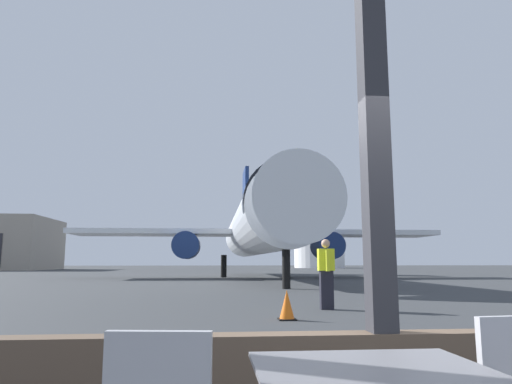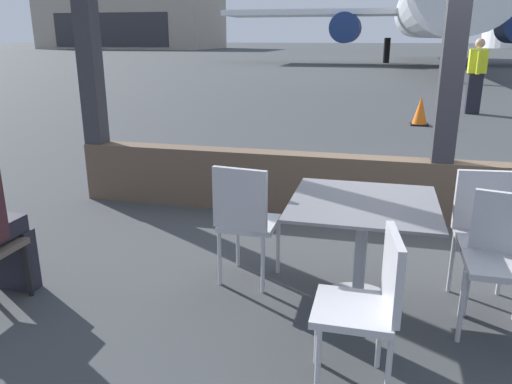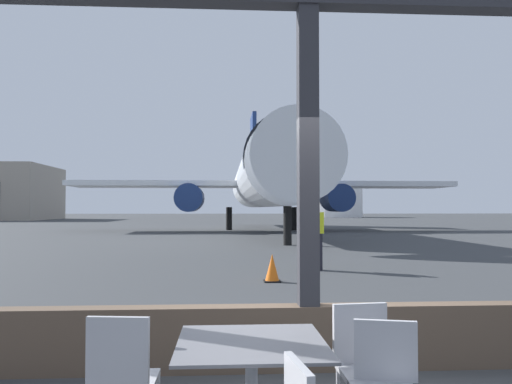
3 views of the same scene
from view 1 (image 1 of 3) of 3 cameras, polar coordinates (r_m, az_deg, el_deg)
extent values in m
plane|color=#383A3D|center=(43.63, -3.54, -10.10)|extent=(220.00, 220.00, 0.00)
cube|color=brown|center=(3.92, 15.45, -20.86)|extent=(7.55, 0.24, 0.63)
cube|color=#2D2D33|center=(3.88, 14.57, 1.38)|extent=(0.20, 0.20, 3.64)
cube|color=slate|center=(1.97, 15.03, -20.97)|extent=(0.94, 0.94, 0.02)
cylinder|color=silver|center=(34.24, 0.17, -4.48)|extent=(3.84, 28.88, 3.84)
cone|color=silver|center=(18.70, 4.69, -1.02)|extent=(3.65, 2.60, 3.65)
cylinder|color=black|center=(20.57, 3.78, -1.30)|extent=(3.92, 0.90, 3.92)
cube|color=silver|center=(35.31, -11.79, -4.91)|extent=(12.54, 4.20, 0.36)
cube|color=silver|center=(36.59, 11.41, -5.04)|extent=(12.54, 4.20, 0.36)
cylinder|color=navy|center=(33.69, -8.53, -6.53)|extent=(1.90, 3.20, 1.90)
cylinder|color=navy|center=(34.64, 8.75, -6.58)|extent=(1.90, 3.20, 1.90)
cube|color=navy|center=(47.53, -1.29, -0.39)|extent=(0.36, 4.40, 5.20)
cylinder|color=black|center=(20.71, 3.73, -9.45)|extent=(0.36, 0.36, 1.70)
cylinder|color=black|center=(36.02, -3.98, -9.07)|extent=(0.44, 0.44, 1.70)
cylinder|color=black|center=(36.45, 3.68, -9.06)|extent=(0.44, 0.44, 1.70)
cube|color=black|center=(11.96, 8.66, -11.81)|extent=(0.32, 0.20, 0.95)
cube|color=yellow|center=(11.94, 8.58, -8.22)|extent=(0.40, 0.22, 0.55)
sphere|color=tan|center=(11.95, 8.54, -6.27)|extent=(0.22, 0.22, 0.22)
cylinder|color=yellow|center=(11.71, 8.79, -8.33)|extent=(0.09, 0.09, 0.52)
cylinder|color=yellow|center=(12.18, 8.39, -8.34)|extent=(0.09, 0.09, 0.52)
cone|color=orange|center=(9.76, 3.81, -13.66)|extent=(0.32, 0.32, 0.60)
cube|color=black|center=(9.79, 3.83, -15.33)|extent=(0.36, 0.36, 0.03)
cylinder|color=white|center=(92.84, 7.78, -7.51)|extent=(9.82, 9.82, 5.55)
camera|label=2|loc=(1.65, 144.98, 28.64)|focal=35.14mm
camera|label=3|loc=(1.58, 155.57, 23.52)|focal=35.63mm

